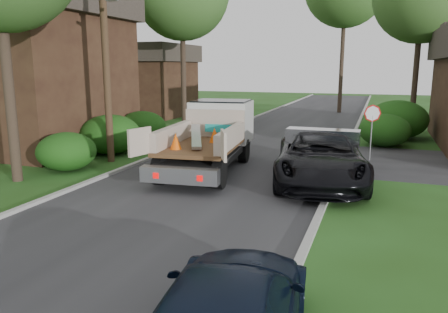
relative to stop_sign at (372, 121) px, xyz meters
name	(u,v)px	position (x,y,z in m)	size (l,w,h in m)	color
ground	(174,209)	(-5.20, -9.00, -1.78)	(120.00, 120.00, 0.00)	#214413
road	(262,149)	(-5.20, 1.00, -1.77)	(8.00, 90.00, 0.02)	#28282B
curb_left	(187,143)	(-9.30, 1.00, -1.72)	(0.20, 90.00, 0.12)	#9E9E99
curb_right	(346,154)	(-1.10, 1.00, -1.72)	(0.20, 90.00, 0.12)	#9E9E99
stop_sign	(372,121)	(0.00, 0.00, 0.00)	(0.71, 0.32, 2.48)	slate
utility_pole	(105,40)	(-10.68, -4.02, 3.40)	(2.42, 1.25, 10.00)	#382619
house_left_near	(21,63)	(-17.20, -2.00, 2.50)	(9.72, 8.64, 8.40)	#331D15
house_left_far	(144,79)	(-18.70, 13.00, 1.27)	(7.56, 7.56, 6.00)	#331D15
hedge_left_a	(67,151)	(-11.40, -6.00, -1.01)	(2.34, 2.34, 1.53)	#164510
hedge_left_b	(110,134)	(-11.70, -2.50, -0.84)	(2.86, 2.86, 1.87)	#164510
hedge_left_c	(142,127)	(-12.00, 1.00, -0.93)	(2.60, 2.60, 1.70)	#164510
hedge_right_a	(385,130)	(0.60, 4.00, -0.93)	(2.60, 2.60, 1.70)	#164510
hedge_right_b	(398,119)	(1.30, 7.00, -0.67)	(3.38, 3.38, 2.21)	#164510
flatbed_truck	(214,132)	(-6.14, -3.24, -0.34)	(3.61, 7.25, 2.65)	black
black_pickup	(320,157)	(-1.60, -4.50, -0.86)	(3.03, 6.58, 1.83)	black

